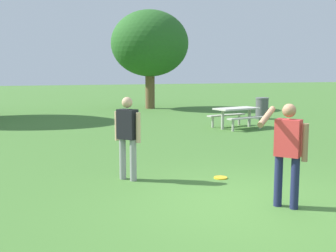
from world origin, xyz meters
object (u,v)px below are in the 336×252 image
(frisbee, at_px, (221,178))
(picnic_table_near, at_px, (236,113))
(trash_can_beside_table, at_px, (262,108))
(person_catcher, at_px, (128,133))
(person_thrower, at_px, (288,148))
(tree_slender_mid, at_px, (150,44))

(frisbee, height_order, picnic_table_near, picnic_table_near)
(trash_can_beside_table, bearing_deg, person_catcher, -136.20)
(person_thrower, relative_size, trash_can_beside_table, 1.71)
(frisbee, bearing_deg, picnic_table_near, 57.56)
(tree_slender_mid, bearing_deg, frisbee, -103.32)
(person_catcher, bearing_deg, picnic_table_near, 45.08)
(person_thrower, relative_size, person_catcher, 1.00)
(person_thrower, height_order, person_catcher, same)
(person_thrower, bearing_deg, trash_can_beside_table, 58.18)
(person_thrower, bearing_deg, frisbee, 92.95)
(picnic_table_near, xyz_separation_m, tree_slender_mid, (-0.39, 9.09, 3.11))
(trash_can_beside_table, relative_size, tree_slender_mid, 0.17)
(frisbee, relative_size, tree_slender_mid, 0.05)
(person_thrower, xyz_separation_m, person_catcher, (-1.87, 2.51, -0.02))
(frisbee, distance_m, tree_slender_mid, 16.32)
(picnic_table_near, height_order, tree_slender_mid, tree_slender_mid)
(picnic_table_near, relative_size, tree_slender_mid, 0.35)
(person_thrower, relative_size, frisbee, 6.07)
(picnic_table_near, bearing_deg, person_thrower, -115.35)
(person_thrower, distance_m, person_catcher, 3.13)
(person_catcher, distance_m, trash_can_beside_table, 11.73)
(picnic_table_near, height_order, trash_can_beside_table, trash_can_beside_table)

